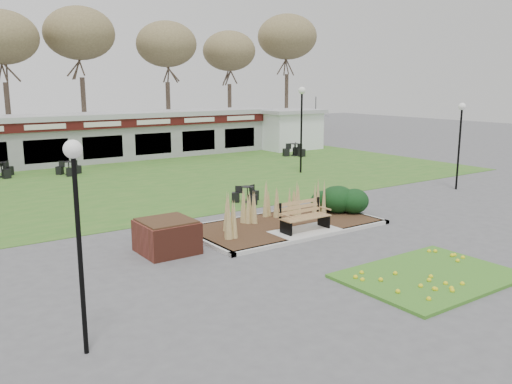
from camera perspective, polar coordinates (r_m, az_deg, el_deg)
ground at (r=17.21m, az=5.52°, el=-4.57°), size 100.00×100.00×0.00m
lawn at (r=27.22m, az=-11.10°, el=1.26°), size 34.00×16.00×0.02m
flower_bed at (r=14.19m, az=17.80°, el=-8.31°), size 4.20×3.00×0.16m
planting_bed at (r=18.91m, az=5.83°, el=-1.95°), size 6.75×3.40×1.27m
park_bench at (r=17.24m, az=5.02°, el=-2.50°), size 1.70×0.66×0.93m
brick_planter at (r=15.56m, az=-9.37°, el=-4.59°), size 1.50×1.50×0.95m
food_pavilion at (r=34.40m, az=-16.66°, el=5.57°), size 24.60×3.40×2.90m
service_hut at (r=39.16m, az=3.49°, el=6.65°), size 4.40×3.40×2.83m
tree_backdrop at (r=42.10m, az=-20.86°, el=15.70°), size 47.24×5.24×10.36m
lamp_post_near_left at (r=9.61m, az=-18.39°, el=-0.90°), size 0.32×0.32×3.82m
lamp_post_near_right at (r=25.66m, az=20.74°, el=6.44°), size 0.32×0.32×3.86m
lamp_post_far_right at (r=28.57m, az=4.83°, el=8.53°), size 0.37×0.37×4.51m
bistro_set_a at (r=29.74m, az=-19.10°, el=2.17°), size 1.27×1.25×0.69m
bistro_set_b at (r=30.28m, az=-25.19°, el=1.90°), size 1.39×1.35×0.76m
bistro_set_c at (r=21.65m, az=-0.91°, el=-0.53°), size 1.20×1.14×0.65m
bistro_set_d at (r=35.49m, az=4.07°, el=4.26°), size 1.47×1.45×0.80m
patio_umbrella at (r=40.74m, az=6.26°, el=7.06°), size 2.19×2.23×2.58m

